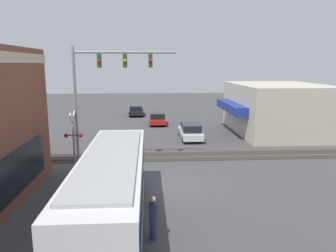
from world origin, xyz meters
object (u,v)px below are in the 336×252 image
city_bus (112,186)px  pedestrian_near_bus (153,218)px  crossing_signal (73,135)px  parked_car_black (136,111)px  parked_car_red (157,119)px  parked_car_white (190,132)px

city_bus → pedestrian_near_bus: size_ratio=6.48×
crossing_signal → parked_car_black: 23.13m
parked_car_red → parked_car_black: 7.23m
pedestrian_near_bus → crossing_signal: bearing=28.9°
parked_car_black → pedestrian_near_bus: pedestrian_near_bus is taller
parked_car_white → pedestrian_near_bus: 17.71m
parked_car_white → parked_car_red: 8.16m
parked_car_red → parked_car_black: size_ratio=1.00×
parked_car_white → pedestrian_near_bus: size_ratio=2.61×
city_bus → parked_car_black: 30.35m
pedestrian_near_bus → parked_car_white: bearing=-12.1°
crossing_signal → parked_car_white: size_ratio=0.82×
city_bus → crossing_signal: size_ratio=3.02×
parked_car_red → parked_car_white: bearing=-159.9°
city_bus → crossing_signal: crossing_signal is taller
parked_car_black → pedestrian_near_bus: bearing=-177.0°
crossing_signal → pedestrian_near_bus: 10.22m
crossing_signal → pedestrian_near_bus: (-8.87, -4.89, -1.39)m
city_bus → crossing_signal: (7.49, 3.20, 0.60)m
parked_car_black → pedestrian_near_bus: size_ratio=2.42×
crossing_signal → parked_car_red: bearing=-19.8°
crossing_signal → parked_car_red: (16.10, -5.80, -1.66)m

